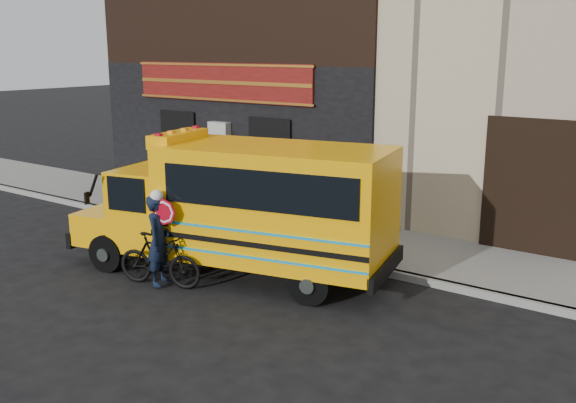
# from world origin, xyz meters

# --- Properties ---
(ground) EXTENTS (120.00, 120.00, 0.00)m
(ground) POSITION_xyz_m (0.00, 0.00, 0.00)
(ground) COLOR black
(ground) RESTS_ON ground
(curb) EXTENTS (40.00, 0.20, 0.15)m
(curb) POSITION_xyz_m (0.00, 2.60, 0.07)
(curb) COLOR gray
(curb) RESTS_ON ground
(sidewalk) EXTENTS (40.00, 3.00, 0.15)m
(sidewalk) POSITION_xyz_m (0.00, 4.10, 0.07)
(sidewalk) COLOR slate
(sidewalk) RESTS_ON ground
(school_bus) EXTENTS (7.19, 3.55, 2.92)m
(school_bus) POSITION_xyz_m (-0.44, 0.95, 1.51)
(school_bus) COLOR black
(school_bus) RESTS_ON ground
(bicycle) EXTENTS (1.87, 0.97, 1.08)m
(bicycle) POSITION_xyz_m (-1.45, -0.56, 0.54)
(bicycle) COLOR black
(bicycle) RESTS_ON ground
(cyclist) EXTENTS (0.64, 0.77, 1.80)m
(cyclist) POSITION_xyz_m (-1.45, -0.55, 0.90)
(cyclist) COLOR black
(cyclist) RESTS_ON ground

